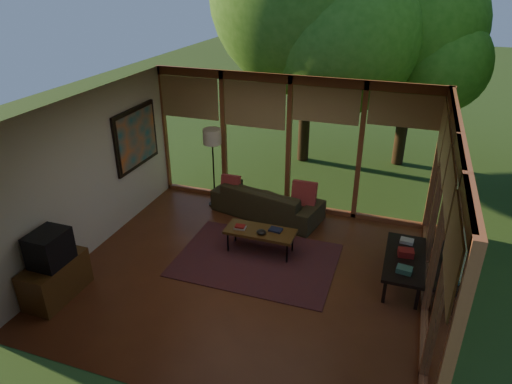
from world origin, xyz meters
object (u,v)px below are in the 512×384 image
at_px(television, 49,248).
at_px(sofa, 267,201).
at_px(coffee_table, 260,232).
at_px(floor_lamp, 212,141).
at_px(side_console, 405,260).
at_px(media_cabinet, 56,279).

bearing_deg(television, sofa, 57.55).
distance_m(sofa, coffee_table, 1.33).
relative_size(floor_lamp, side_console, 1.18).
relative_size(sofa, coffee_table, 1.81).
height_order(media_cabinet, side_console, media_cabinet).
bearing_deg(coffee_table, television, -139.31).
xyz_separation_m(television, floor_lamp, (1.02, 3.49, 0.56)).
bearing_deg(side_console, television, -157.17).
height_order(media_cabinet, coffee_table, media_cabinet).
xyz_separation_m(media_cabinet, coffee_table, (2.49, 2.13, 0.09)).
bearing_deg(media_cabinet, floor_lamp, 73.47).
distance_m(media_cabinet, television, 0.55).
bearing_deg(sofa, coffee_table, 114.84).
relative_size(media_cabinet, television, 1.82).
relative_size(coffee_table, side_console, 0.86).
bearing_deg(media_cabinet, coffee_table, 40.47).
height_order(television, side_console, television).
bearing_deg(side_console, coffee_table, 177.99).
bearing_deg(floor_lamp, media_cabinet, -106.53).
bearing_deg(sofa, floor_lamp, 9.03).
xyz_separation_m(sofa, side_console, (2.67, -1.38, 0.09)).
distance_m(coffee_table, side_console, 2.38).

